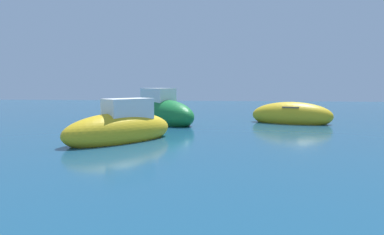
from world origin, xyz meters
The scene contains 3 objects.
moored_boat_1 centered at (-10.93, 14.13, 0.59)m, with size 4.98×4.79×2.35m.
moored_boat_2 centered at (-11.26, 8.21, 0.49)m, with size 4.12×4.45×1.94m.
moored_boat_5 centered at (-3.71, 15.00, 0.43)m, with size 4.67×2.83×1.54m.
Camera 1 is at (-7.18, -3.56, 2.13)m, focal length 30.23 mm.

